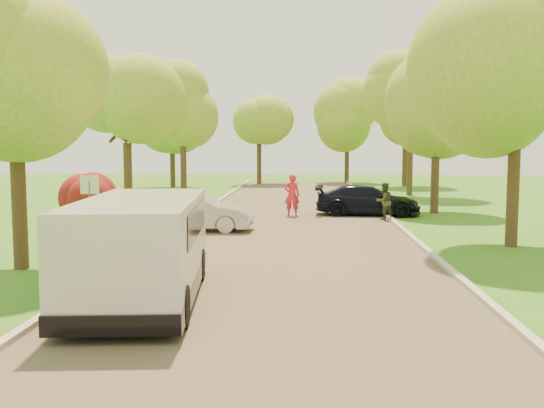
% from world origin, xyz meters
% --- Properties ---
extents(ground, '(100.00, 100.00, 0.00)m').
position_xyz_m(ground, '(0.00, 0.00, 0.00)').
color(ground, '#2E751B').
rests_on(ground, ground).
extents(road, '(8.00, 60.00, 0.01)m').
position_xyz_m(road, '(0.00, 8.00, 0.01)').
color(road, '#4C4438').
rests_on(road, ground).
extents(curb_left, '(0.18, 60.00, 0.12)m').
position_xyz_m(curb_left, '(-4.05, 8.00, 0.06)').
color(curb_left, '#B2AD9E').
rests_on(curb_left, ground).
extents(curb_right, '(0.18, 60.00, 0.12)m').
position_xyz_m(curb_right, '(4.05, 8.00, 0.06)').
color(curb_right, '#B2AD9E').
rests_on(curb_right, ground).
extents(street_sign, '(0.55, 0.06, 2.17)m').
position_xyz_m(street_sign, '(-5.80, 4.00, 1.56)').
color(street_sign, '#59595E').
rests_on(street_sign, ground).
extents(red_shrub, '(1.70, 1.70, 1.95)m').
position_xyz_m(red_shrub, '(-6.30, 5.50, 1.10)').
color(red_shrub, '#382619').
rests_on(red_shrub, ground).
extents(tree_l_mida, '(4.71, 4.60, 7.39)m').
position_xyz_m(tree_l_mida, '(-6.30, 1.00, 5.17)').
color(tree_l_mida, '#382619').
rests_on(tree_l_mida, ground).
extents(tree_l_midb, '(4.30, 4.20, 6.62)m').
position_xyz_m(tree_l_midb, '(-6.81, 12.00, 4.59)').
color(tree_l_midb, '#382619').
rests_on(tree_l_midb, ground).
extents(tree_l_far, '(4.92, 4.80, 7.79)m').
position_xyz_m(tree_l_far, '(-6.39, 22.00, 5.47)').
color(tree_l_far, '#382619').
rests_on(tree_l_far, ground).
extents(tree_r_mida, '(5.13, 5.00, 7.95)m').
position_xyz_m(tree_r_mida, '(7.02, 5.00, 5.54)').
color(tree_r_mida, '#382619').
rests_on(tree_r_mida, ground).
extents(tree_r_midb, '(4.51, 4.40, 7.01)m').
position_xyz_m(tree_r_midb, '(6.60, 14.00, 4.88)').
color(tree_r_midb, '#382619').
rests_on(tree_r_midb, ground).
extents(tree_r_far, '(5.33, 5.20, 8.34)m').
position_xyz_m(tree_r_far, '(7.23, 24.00, 5.83)').
color(tree_r_far, '#382619').
rests_on(tree_r_far, ground).
extents(tree_bg_a, '(5.12, 5.00, 7.72)m').
position_xyz_m(tree_bg_a, '(-8.78, 30.00, 5.31)').
color(tree_bg_a, '#382619').
rests_on(tree_bg_a, ground).
extents(tree_bg_b, '(5.12, 5.00, 7.95)m').
position_xyz_m(tree_bg_b, '(8.22, 32.00, 5.54)').
color(tree_bg_b, '#382619').
rests_on(tree_bg_b, ground).
extents(tree_bg_c, '(4.92, 4.80, 7.33)m').
position_xyz_m(tree_bg_c, '(-2.79, 34.00, 5.02)').
color(tree_bg_c, '#382619').
rests_on(tree_bg_c, ground).
extents(tree_bg_d, '(5.12, 5.00, 7.72)m').
position_xyz_m(tree_bg_d, '(4.22, 36.00, 5.31)').
color(tree_bg_d, '#382619').
rests_on(tree_bg_d, ground).
extents(minivan, '(2.63, 5.64, 2.04)m').
position_xyz_m(minivan, '(-2.65, -1.95, 1.07)').
color(minivan, silver).
rests_on(minivan, ground).
extents(silver_sedan, '(4.06, 1.56, 1.32)m').
position_xyz_m(silver_sedan, '(-3.30, 7.79, 0.66)').
color(silver_sedan, '#B3B3B8').
rests_on(silver_sedan, ground).
extents(dark_sedan, '(4.65, 2.17, 1.31)m').
position_xyz_m(dark_sedan, '(3.30, 12.97, 0.66)').
color(dark_sedan, black).
rests_on(dark_sedan, ground).
extents(longboard, '(0.46, 0.86, 0.10)m').
position_xyz_m(longboard, '(-2.50, -1.21, 0.09)').
color(longboard, black).
rests_on(longboard, ground).
extents(skateboarder, '(1.18, 0.88, 1.62)m').
position_xyz_m(skateboarder, '(-2.50, -1.21, 0.92)').
color(skateboarder, slate).
rests_on(skateboarder, longboard).
extents(person_striped, '(0.66, 0.44, 1.81)m').
position_xyz_m(person_striped, '(0.01, 12.49, 0.90)').
color(person_striped, red).
rests_on(person_striped, ground).
extents(person_olive, '(0.94, 0.87, 1.54)m').
position_xyz_m(person_olive, '(3.80, 11.32, 0.77)').
color(person_olive, '#313620').
rests_on(person_olive, ground).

